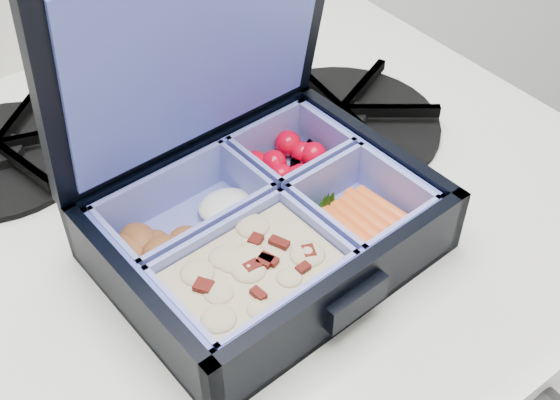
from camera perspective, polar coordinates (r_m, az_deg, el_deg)
bento_box at (r=0.54m, az=-1.13°, el=-2.14°), size 0.26×0.21×0.06m
burner_grate at (r=0.68m, az=5.00°, el=6.87°), size 0.25×0.25×0.03m
fork at (r=0.66m, az=-7.27°, el=3.96°), size 0.15×0.10×0.01m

